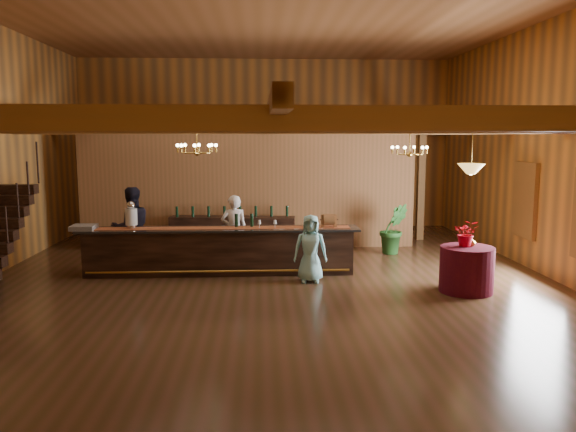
{
  "coord_description": "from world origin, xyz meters",
  "views": [
    {
      "loc": [
        -0.19,
        -11.62,
        3.0
      ],
      "look_at": [
        0.42,
        0.56,
        1.28
      ],
      "focal_mm": 35.0,
      "sensor_mm": 36.0,
      "label": 1
    }
  ],
  "objects_px": {
    "round_table": "(467,269)",
    "pendant_lamp": "(471,169)",
    "chandelier_right": "(410,150)",
    "bartender": "(234,231)",
    "backbar_shelf": "(233,234)",
    "guest": "(310,249)",
    "floor_plant": "(394,229)",
    "beverage_dispenser": "(131,216)",
    "staff_second": "(131,228)",
    "raffle_drum": "(329,220)",
    "tasting_bar": "(220,251)",
    "chandelier_left": "(197,148)"
  },
  "relations": [
    {
      "from": "tasting_bar",
      "to": "beverage_dispenser",
      "type": "bearing_deg",
      "value": 178.5
    },
    {
      "from": "raffle_drum",
      "to": "bartender",
      "type": "xyz_separation_m",
      "value": [
        -2.12,
        0.79,
        -0.36
      ]
    },
    {
      "from": "beverage_dispenser",
      "to": "chandelier_left",
      "type": "distance_m",
      "value": 2.32
    },
    {
      "from": "chandelier_right",
      "to": "raffle_drum",
      "type": "bearing_deg",
      "value": -178.77
    },
    {
      "from": "round_table",
      "to": "bartender",
      "type": "distance_m",
      "value": 5.24
    },
    {
      "from": "round_table",
      "to": "pendant_lamp",
      "type": "distance_m",
      "value": 1.96
    },
    {
      "from": "bartender",
      "to": "floor_plant",
      "type": "relative_size",
      "value": 1.27
    },
    {
      "from": "pendant_lamp",
      "to": "bartender",
      "type": "distance_m",
      "value": 5.46
    },
    {
      "from": "round_table",
      "to": "chandelier_right",
      "type": "relative_size",
      "value": 1.29
    },
    {
      "from": "guest",
      "to": "floor_plant",
      "type": "distance_m",
      "value": 3.64
    },
    {
      "from": "raffle_drum",
      "to": "bartender",
      "type": "bearing_deg",
      "value": 159.47
    },
    {
      "from": "chandelier_left",
      "to": "floor_plant",
      "type": "height_order",
      "value": "chandelier_left"
    },
    {
      "from": "backbar_shelf",
      "to": "beverage_dispenser",
      "type": "bearing_deg",
      "value": -124.18
    },
    {
      "from": "raffle_drum",
      "to": "chandelier_right",
      "type": "bearing_deg",
      "value": 1.23
    },
    {
      "from": "chandelier_right",
      "to": "beverage_dispenser",
      "type": "bearing_deg",
      "value": 179.43
    },
    {
      "from": "round_table",
      "to": "chandelier_left",
      "type": "bearing_deg",
      "value": 170.65
    },
    {
      "from": "round_table",
      "to": "tasting_bar",
      "type": "bearing_deg",
      "value": 160.72
    },
    {
      "from": "chandelier_left",
      "to": "floor_plant",
      "type": "distance_m",
      "value": 5.85
    },
    {
      "from": "tasting_bar",
      "to": "bartender",
      "type": "xyz_separation_m",
      "value": [
        0.29,
        0.75,
        0.32
      ]
    },
    {
      "from": "raffle_drum",
      "to": "staff_second",
      "type": "xyz_separation_m",
      "value": [
        -4.46,
        0.72,
        -0.26
      ]
    },
    {
      "from": "raffle_drum",
      "to": "guest",
      "type": "distance_m",
      "value": 1.02
    },
    {
      "from": "chandelier_right",
      "to": "guest",
      "type": "bearing_deg",
      "value": -160.46
    },
    {
      "from": "tasting_bar",
      "to": "raffle_drum",
      "type": "distance_m",
      "value": 2.5
    },
    {
      "from": "chandelier_left",
      "to": "staff_second",
      "type": "xyz_separation_m",
      "value": [
        -1.7,
        1.51,
        -1.84
      ]
    },
    {
      "from": "staff_second",
      "to": "chandelier_right",
      "type": "bearing_deg",
      "value": 148.35
    },
    {
      "from": "raffle_drum",
      "to": "chandelier_right",
      "type": "xyz_separation_m",
      "value": [
        1.76,
        0.04,
        1.53
      ]
    },
    {
      "from": "round_table",
      "to": "floor_plant",
      "type": "xyz_separation_m",
      "value": [
        -0.57,
        3.65,
        0.21
      ]
    },
    {
      "from": "backbar_shelf",
      "to": "staff_second",
      "type": "height_order",
      "value": "staff_second"
    },
    {
      "from": "raffle_drum",
      "to": "tasting_bar",
      "type": "bearing_deg",
      "value": 178.86
    },
    {
      "from": "round_table",
      "to": "guest",
      "type": "xyz_separation_m",
      "value": [
        -2.97,
        0.91,
        0.26
      ]
    },
    {
      "from": "staff_second",
      "to": "floor_plant",
      "type": "relative_size",
      "value": 1.42
    },
    {
      "from": "beverage_dispenser",
      "to": "staff_second",
      "type": "distance_m",
      "value": 0.73
    },
    {
      "from": "beverage_dispenser",
      "to": "raffle_drum",
      "type": "bearing_deg",
      "value": -1.3
    },
    {
      "from": "bartender",
      "to": "backbar_shelf",
      "type": "bearing_deg",
      "value": -88.36
    },
    {
      "from": "chandelier_left",
      "to": "staff_second",
      "type": "distance_m",
      "value": 2.93
    },
    {
      "from": "bartender",
      "to": "floor_plant",
      "type": "xyz_separation_m",
      "value": [
        4.04,
        1.19,
        -0.18
      ]
    },
    {
      "from": "raffle_drum",
      "to": "guest",
      "type": "height_order",
      "value": "guest"
    },
    {
      "from": "guest",
      "to": "backbar_shelf",
      "type": "bearing_deg",
      "value": 123.35
    },
    {
      "from": "chandelier_left",
      "to": "chandelier_right",
      "type": "distance_m",
      "value": 4.6
    },
    {
      "from": "round_table",
      "to": "floor_plant",
      "type": "height_order",
      "value": "floor_plant"
    },
    {
      "from": "chandelier_right",
      "to": "pendant_lamp",
      "type": "bearing_deg",
      "value": -66.62
    },
    {
      "from": "round_table",
      "to": "staff_second",
      "type": "height_order",
      "value": "staff_second"
    },
    {
      "from": "backbar_shelf",
      "to": "guest",
      "type": "distance_m",
      "value": 3.73
    },
    {
      "from": "beverage_dispenser",
      "to": "pendant_lamp",
      "type": "xyz_separation_m",
      "value": [
        6.81,
        -1.76,
        1.1
      ]
    },
    {
      "from": "chandelier_right",
      "to": "pendant_lamp",
      "type": "relative_size",
      "value": 0.89
    },
    {
      "from": "staff_second",
      "to": "guest",
      "type": "distance_m",
      "value": 4.25
    },
    {
      "from": "beverage_dispenser",
      "to": "guest",
      "type": "bearing_deg",
      "value": -12.53
    },
    {
      "from": "beverage_dispenser",
      "to": "backbar_shelf",
      "type": "xyz_separation_m",
      "value": [
        2.07,
        2.42,
        -0.85
      ]
    },
    {
      "from": "beverage_dispenser",
      "to": "raffle_drum",
      "type": "relative_size",
      "value": 1.76
    },
    {
      "from": "tasting_bar",
      "to": "chandelier_right",
      "type": "height_order",
      "value": "chandelier_right"
    }
  ]
}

